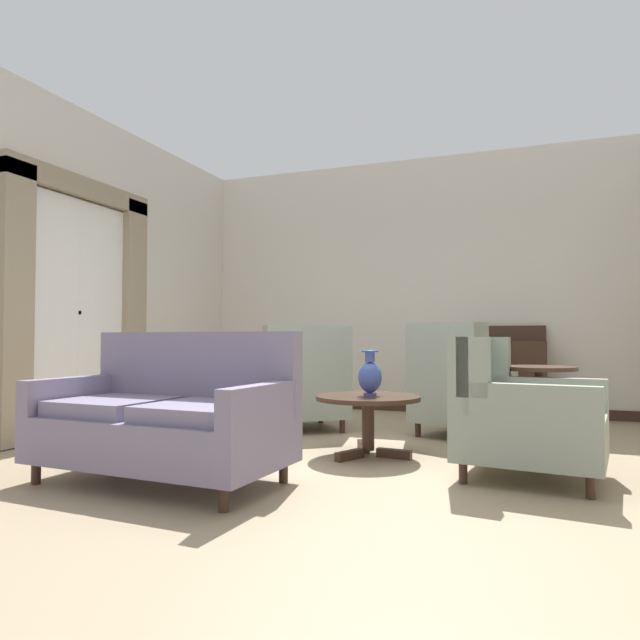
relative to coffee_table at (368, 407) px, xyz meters
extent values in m
plane|color=#9E896B|center=(-0.22, -0.36, -0.39)|extent=(9.21, 9.21, 0.00)
cube|color=silver|center=(-0.22, 2.93, 1.26)|extent=(5.87, 0.08, 3.30)
cube|color=silver|center=(-3.08, 0.63, 1.26)|extent=(0.08, 4.61, 3.30)
cube|color=#382319|center=(-0.22, 2.87, -0.33)|extent=(5.71, 0.03, 0.12)
cube|color=silver|center=(-3.02, 0.01, 0.81)|extent=(0.03, 1.20, 2.19)
cube|color=white|center=(-3.00, 0.01, 0.81)|extent=(0.02, 1.28, 2.27)
cube|color=white|center=(-3.00, 0.01, 0.81)|extent=(0.02, 0.04, 2.19)
cube|color=white|center=(-3.00, 0.01, 0.81)|extent=(0.02, 1.20, 0.04)
cube|color=gray|center=(-2.96, -0.77, 0.86)|extent=(0.10, 0.32, 2.49)
cube|color=gray|center=(-2.96, 0.80, 0.86)|extent=(0.10, 0.32, 2.49)
cube|color=gray|center=(-2.96, 0.01, 2.07)|extent=(0.10, 1.88, 0.20)
cylinder|color=#382319|center=(0.00, 0.00, 0.07)|extent=(0.85, 0.85, 0.04)
cylinder|color=#382319|center=(0.00, 0.00, -0.15)|extent=(0.10, 0.10, 0.40)
cube|color=#382319|center=(0.22, -0.02, -0.36)|extent=(0.28, 0.09, 0.07)
cube|color=#382319|center=(-0.10, 0.20, -0.36)|extent=(0.18, 0.28, 0.07)
cube|color=#382319|center=(-0.09, -0.20, -0.36)|extent=(0.17, 0.28, 0.07)
cylinder|color=#384C93|center=(0.02, -0.01, 0.10)|extent=(0.10, 0.10, 0.02)
ellipsoid|color=#384C93|center=(0.02, -0.01, 0.24)|extent=(0.19, 0.19, 0.25)
cylinder|color=#384C93|center=(0.02, -0.01, 0.41)|extent=(0.08, 0.08, 0.09)
torus|color=#384C93|center=(0.02, -0.01, 0.45)|extent=(0.14, 0.14, 0.02)
cube|color=slate|center=(-1.03, -1.33, -0.10)|extent=(1.70, 0.96, 0.30)
cube|color=slate|center=(-1.01, -0.97, 0.32)|extent=(1.65, 0.25, 0.55)
cube|color=slate|center=(-1.39, -1.34, 0.10)|extent=(0.70, 0.70, 0.10)
cube|color=slate|center=(-0.67, -1.39, 0.10)|extent=(0.70, 0.70, 0.10)
cube|color=slate|center=(-1.80, -1.33, 0.16)|extent=(0.16, 0.76, 0.23)
cube|color=slate|center=(-0.27, -1.43, 0.16)|extent=(0.16, 0.76, 0.23)
cylinder|color=#382319|center=(-1.77, -1.63, -0.32)|extent=(0.06, 0.06, 0.14)
cylinder|color=#382319|center=(-0.33, -1.72, -0.32)|extent=(0.06, 0.06, 0.14)
cylinder|color=#382319|center=(-1.73, -0.93, -0.32)|extent=(0.06, 0.06, 0.14)
cylinder|color=#382319|center=(-0.29, -1.03, -0.32)|extent=(0.06, 0.06, 0.14)
cube|color=gray|center=(1.24, -0.37, -0.10)|extent=(1.01, 0.92, 0.30)
cube|color=gray|center=(0.85, -0.32, 0.31)|extent=(0.25, 0.81, 0.51)
cube|color=gray|center=(0.89, -0.68, 0.37)|extent=(0.21, 0.13, 0.39)
cube|color=gray|center=(0.99, 0.02, 0.37)|extent=(0.21, 0.13, 0.39)
cube|color=gray|center=(1.24, -0.73, 0.16)|extent=(0.82, 0.21, 0.22)
cube|color=gray|center=(1.33, -0.03, 0.16)|extent=(0.82, 0.21, 0.22)
cylinder|color=#382319|center=(1.57, -0.74, -0.32)|extent=(0.06, 0.06, 0.14)
cylinder|color=#382319|center=(1.65, -0.11, -0.32)|extent=(0.06, 0.06, 0.14)
cylinder|color=#382319|center=(0.82, -0.64, -0.32)|extent=(0.06, 0.06, 0.14)
cylinder|color=#382319|center=(0.91, 0.00, -0.32)|extent=(0.06, 0.06, 0.14)
cube|color=gray|center=(-1.05, 1.06, -0.11)|extent=(1.23, 1.24, 0.29)
cube|color=gray|center=(-0.81, 0.75, 0.36)|extent=(0.77, 0.63, 0.64)
cube|color=gray|center=(-0.57, 1.06, 0.44)|extent=(0.20, 0.22, 0.49)
cube|color=gray|center=(-1.17, 0.59, 0.44)|extent=(0.20, 0.22, 0.49)
cube|color=gray|center=(-0.78, 1.33, 0.14)|extent=(0.57, 0.70, 0.20)
cube|color=gray|center=(-1.38, 0.86, 0.14)|extent=(0.57, 0.70, 0.20)
cylinder|color=#382319|center=(-0.99, 1.56, -0.32)|extent=(0.06, 0.06, 0.14)
cylinder|color=#382319|center=(-1.55, 1.14, -0.32)|extent=(0.06, 0.06, 0.14)
cylinder|color=#382319|center=(-0.54, 0.97, -0.32)|extent=(0.06, 0.06, 0.14)
cylinder|color=#382319|center=(-1.10, 0.55, -0.32)|extent=(0.06, 0.06, 0.14)
cube|color=gray|center=(0.61, 1.20, -0.10)|extent=(1.01, 1.05, 0.31)
cube|color=gray|center=(0.47, 0.89, 0.38)|extent=(0.73, 0.43, 0.64)
cube|color=gray|center=(0.79, 0.84, 0.46)|extent=(0.17, 0.22, 0.49)
cube|color=gray|center=(0.21, 1.11, 0.46)|extent=(0.17, 0.22, 0.49)
cube|color=gray|center=(0.92, 1.12, 0.15)|extent=(0.39, 0.70, 0.19)
cube|color=gray|center=(0.34, 1.38, 0.15)|extent=(0.39, 0.70, 0.19)
cylinder|color=#382319|center=(1.01, 1.38, -0.32)|extent=(0.06, 0.06, 0.14)
cylinder|color=#382319|center=(0.48, 1.62, -0.32)|extent=(0.06, 0.06, 0.14)
cylinder|color=#382319|center=(0.73, 0.78, -0.32)|extent=(0.06, 0.06, 0.14)
cylinder|color=#382319|center=(0.21, 1.02, -0.32)|extent=(0.06, 0.06, 0.14)
cylinder|color=#382319|center=(1.29, 0.20, 0.33)|extent=(0.55, 0.55, 0.03)
cylinder|color=#382319|center=(1.29, 0.20, -0.04)|extent=(0.07, 0.07, 0.70)
cylinder|color=#382319|center=(1.29, 0.20, -0.37)|extent=(0.36, 0.36, 0.04)
cube|color=#382319|center=(0.90, 2.63, 0.12)|extent=(1.00, 0.37, 0.82)
cube|color=#382319|center=(0.90, 2.80, 0.62)|extent=(1.00, 0.04, 0.18)
cube|color=#382319|center=(0.45, 2.49, -0.34)|extent=(0.06, 0.06, 0.10)
cube|color=#382319|center=(1.35, 2.49, -0.34)|extent=(0.06, 0.06, 0.10)
cube|color=#382319|center=(0.45, 2.77, -0.34)|extent=(0.06, 0.06, 0.10)
cube|color=#382319|center=(1.35, 2.77, -0.34)|extent=(0.06, 0.06, 0.10)
camera|label=1|loc=(1.26, -4.47, 0.55)|focal=32.05mm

